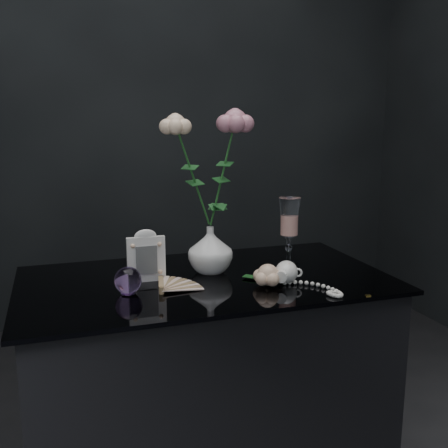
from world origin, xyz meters
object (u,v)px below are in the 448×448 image
object	(u,v)px
pearl_jar	(286,271)
wine_glass	(289,233)
paperweight	(128,280)
picture_frame	(146,255)
vase	(210,250)
loose_rose	(268,275)

from	to	relation	value
pearl_jar	wine_glass	bearing A→B (deg)	90.15
paperweight	pearl_jar	xyz separation A→B (m)	(0.44, -0.04, -0.00)
picture_frame	paperweight	world-z (taller)	picture_frame
wine_glass	picture_frame	world-z (taller)	wine_glass
paperweight	wine_glass	bearing A→B (deg)	10.67
picture_frame	paperweight	xyz separation A→B (m)	(-0.06, -0.09, -0.04)
vase	paperweight	world-z (taller)	vase
wine_glass	picture_frame	size ratio (longest dim) A/B	1.45
loose_rose	vase	bearing A→B (deg)	132.54
wine_glass	loose_rose	bearing A→B (deg)	-131.12
vase	loose_rose	world-z (taller)	vase
loose_rose	pearl_jar	xyz separation A→B (m)	(0.06, 0.01, 0.00)
vase	paperweight	bearing A→B (deg)	-155.96
wine_glass	vase	bearing A→B (deg)	175.15
vase	picture_frame	world-z (taller)	picture_frame
loose_rose	pearl_jar	world-z (taller)	pearl_jar
paperweight	pearl_jar	size ratio (longest dim) A/B	0.31
picture_frame	pearl_jar	size ratio (longest dim) A/B	0.65
vase	pearl_jar	distance (m)	0.24
paperweight	pearl_jar	distance (m)	0.44
picture_frame	loose_rose	xyz separation A→B (m)	(0.31, -0.15, -0.04)
picture_frame	paperweight	distance (m)	0.12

